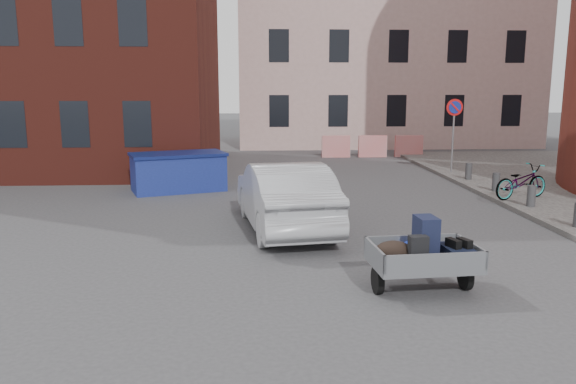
{
  "coord_description": "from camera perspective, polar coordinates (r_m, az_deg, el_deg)",
  "views": [
    {
      "loc": [
        -1.11,
        -10.55,
        3.18
      ],
      "look_at": [
        -0.5,
        0.55,
        1.1
      ],
      "focal_mm": 35.0,
      "sensor_mm": 36.0,
      "label": 1
    }
  ],
  "objects": [
    {
      "name": "silver_car",
      "position": [
        12.67,
        -0.38,
        -0.37
      ],
      "size": [
        2.3,
        4.86,
        1.54
      ],
      "primitive_type": "imported",
      "rotation": [
        0.0,
        0.0,
        3.29
      ],
      "color": "#A4A6AC",
      "rests_on": "ground"
    },
    {
      "name": "bicycle",
      "position": [
        16.87,
        22.6,
        0.97
      ],
      "size": [
        1.92,
        1.25,
        0.96
      ],
      "primitive_type": "imported",
      "rotation": [
        0.0,
        0.0,
        1.94
      ],
      "color": "black",
      "rests_on": "sidewalk"
    },
    {
      "name": "trailer",
      "position": [
        9.06,
        13.49,
        -6.19
      ],
      "size": [
        1.68,
        1.86,
        1.2
      ],
      "rotation": [
        0.0,
        0.0,
        0.07
      ],
      "color": "black",
      "rests_on": "ground"
    },
    {
      "name": "dumpster",
      "position": [
        17.74,
        -11.08,
        2.04
      ],
      "size": [
        3.17,
        2.32,
        1.19
      ],
      "rotation": [
        0.0,
        0.0,
        0.34
      ],
      "color": "navy",
      "rests_on": "ground"
    },
    {
      "name": "bollards",
      "position": [
        15.91,
        23.49,
        -0.38
      ],
      "size": [
        0.22,
        9.02,
        0.55
      ],
      "color": "#3A3A3D",
      "rests_on": "sidewalk"
    },
    {
      "name": "building_pink",
      "position": [
        33.54,
        9.55,
        16.99
      ],
      "size": [
        16.0,
        8.0,
        14.0
      ],
      "primitive_type": "cube",
      "color": "#BD9891",
      "rests_on": "ground"
    },
    {
      "name": "ground",
      "position": [
        11.08,
        2.78,
        -6.1
      ],
      "size": [
        120.0,
        120.0,
        0.0
      ],
      "primitive_type": "plane",
      "color": "#38383A",
      "rests_on": "ground"
    },
    {
      "name": "no_parking_sign",
      "position": [
        21.29,
        16.51,
        7.02
      ],
      "size": [
        0.6,
        0.09,
        2.65
      ],
      "color": "gray",
      "rests_on": "sidewalk"
    },
    {
      "name": "barriers",
      "position": [
        26.24,
        8.59,
        4.61
      ],
      "size": [
        4.7,
        0.18,
        1.0
      ],
      "color": "red",
      "rests_on": "ground"
    }
  ]
}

